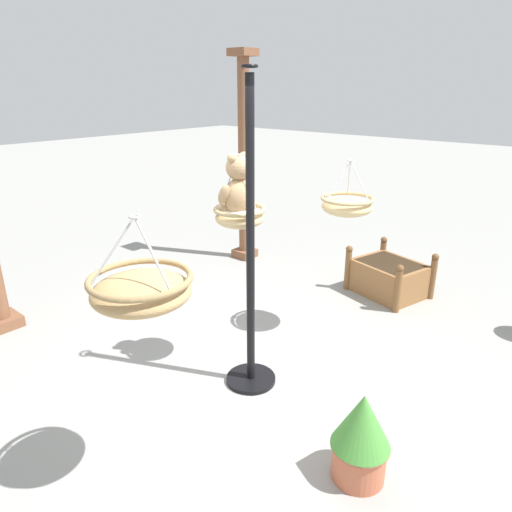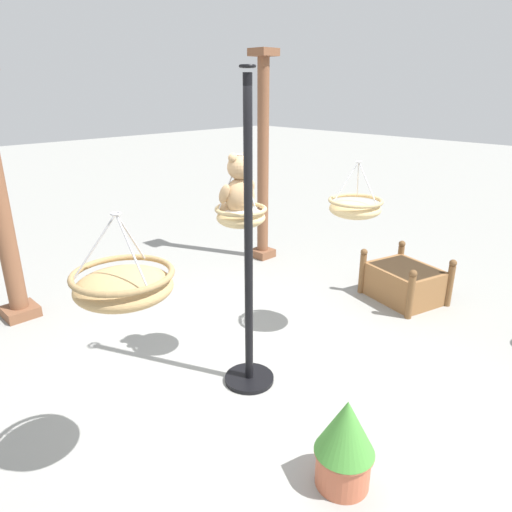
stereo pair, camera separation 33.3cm
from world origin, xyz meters
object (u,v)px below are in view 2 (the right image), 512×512
(teddy_bear, at_px, (239,189))
(potted_plant_fern_front, at_px, (345,442))
(display_pole_central, at_px, (249,296))
(hanging_basket_with_teddy, at_px, (241,215))
(wooden_planter_box, at_px, (404,282))
(greenhouse_pillar_right, at_px, (263,164))
(hanging_basket_left_high, at_px, (124,285))
(hanging_basket_right_low, at_px, (355,207))

(teddy_bear, height_order, potted_plant_fern_front, teddy_bear)
(potted_plant_fern_front, bearing_deg, display_pole_central, 74.57)
(hanging_basket_with_teddy, distance_m, teddy_bear, 0.23)
(wooden_planter_box, bearing_deg, hanging_basket_with_teddy, 171.43)
(greenhouse_pillar_right, distance_m, wooden_planter_box, 2.59)
(wooden_planter_box, relative_size, potted_plant_fern_front, 1.56)
(hanging_basket_with_teddy, distance_m, wooden_planter_box, 2.71)
(display_pole_central, distance_m, potted_plant_fern_front, 1.40)
(greenhouse_pillar_right, relative_size, potted_plant_fern_front, 4.51)
(hanging_basket_left_high, xyz_separation_m, potted_plant_fern_front, (0.91, -0.97, -1.09))
(hanging_basket_with_teddy, height_order, wooden_planter_box, hanging_basket_with_teddy)
(teddy_bear, bearing_deg, greenhouse_pillar_right, 40.67)
(hanging_basket_right_low, bearing_deg, teddy_bear, 160.09)
(wooden_planter_box, bearing_deg, greenhouse_pillar_right, 94.50)
(hanging_basket_with_teddy, xyz_separation_m, hanging_basket_left_high, (-1.41, -0.54, -0.04))
(hanging_basket_left_high, bearing_deg, potted_plant_fern_front, -46.83)
(teddy_bear, xyz_separation_m, hanging_basket_right_low, (1.14, -0.41, -0.29))
(hanging_basket_right_low, height_order, wooden_planter_box, hanging_basket_right_low)
(hanging_basket_left_high, height_order, hanging_basket_right_low, hanging_basket_left_high)
(hanging_basket_with_teddy, height_order, hanging_basket_right_low, hanging_basket_with_teddy)
(teddy_bear, height_order, hanging_basket_left_high, teddy_bear)
(hanging_basket_right_low, xyz_separation_m, greenhouse_pillar_right, (1.07, 2.31, 0.03))
(display_pole_central, bearing_deg, wooden_planter_box, -2.48)
(display_pole_central, height_order, hanging_basket_with_teddy, display_pole_central)
(greenhouse_pillar_right, height_order, potted_plant_fern_front, greenhouse_pillar_right)
(hanging_basket_right_low, bearing_deg, hanging_basket_with_teddy, 161.18)
(display_pole_central, distance_m, hanging_basket_with_teddy, 0.68)
(hanging_basket_with_teddy, distance_m, hanging_basket_left_high, 1.51)
(display_pole_central, distance_m, teddy_bear, 0.90)
(display_pole_central, xyz_separation_m, hanging_basket_left_high, (-1.26, -0.29, 0.58))
(hanging_basket_right_low, bearing_deg, potted_plant_fern_front, -145.51)
(hanging_basket_left_high, height_order, wooden_planter_box, hanging_basket_left_high)
(hanging_basket_right_low, relative_size, potted_plant_fern_front, 0.83)
(display_pole_central, bearing_deg, greenhouse_pillar_right, 42.64)
(hanging_basket_left_high, xyz_separation_m, wooden_planter_box, (3.80, 0.18, -1.19))
(display_pole_central, bearing_deg, hanging_basket_with_teddy, 59.04)
(hanging_basket_with_teddy, bearing_deg, display_pole_central, -120.96)
(hanging_basket_with_teddy, xyz_separation_m, greenhouse_pillar_right, (2.21, 1.92, -0.03))
(hanging_basket_right_low, xyz_separation_m, wooden_planter_box, (1.25, 0.03, -1.17))
(hanging_basket_left_high, distance_m, greenhouse_pillar_right, 4.38)
(hanging_basket_with_teddy, height_order, greenhouse_pillar_right, greenhouse_pillar_right)
(hanging_basket_right_low, distance_m, wooden_planter_box, 1.71)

